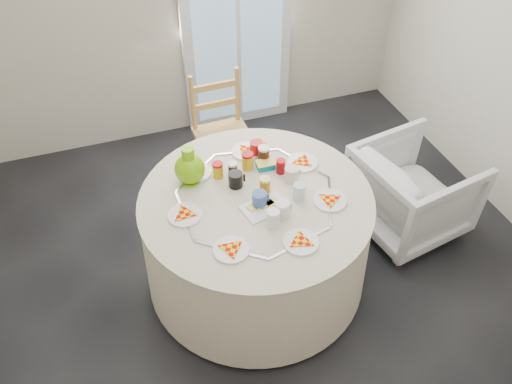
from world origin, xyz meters
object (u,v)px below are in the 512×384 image
object	(u,v)px
wooden_chair	(224,137)
green_pitcher	(190,167)
armchair	(413,187)
table	(256,239)

from	to	relation	value
wooden_chair	green_pitcher	bearing A→B (deg)	-121.02
wooden_chair	armchair	xyz separation A→B (m)	(1.18, -0.96, -0.08)
wooden_chair	armchair	size ratio (longest dim) A/B	1.26
table	wooden_chair	size ratio (longest dim) A/B	1.55
armchair	green_pitcher	size ratio (longest dim) A/B	3.05
table	green_pitcher	distance (m)	0.67
green_pitcher	table	bearing A→B (deg)	-44.97
armchair	table	bearing A→B (deg)	84.24
green_pitcher	armchair	bearing A→B (deg)	-11.91
table	green_pitcher	world-z (taller)	green_pitcher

